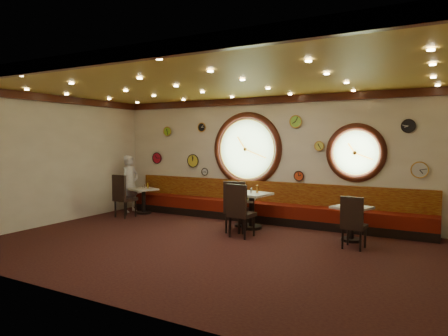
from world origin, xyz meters
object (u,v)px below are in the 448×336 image
(table_a, at_px, (144,198))
(condiment_c_pepper, at_px, (251,191))
(condiment_b_bottle, at_px, (247,196))
(condiment_d_bottle, at_px, (355,202))
(condiment_c_bottle, at_px, (257,189))
(condiment_a_salt, at_px, (144,186))
(table_d, at_px, (351,219))
(table_b, at_px, (242,209))
(table_c, at_px, (252,206))
(chair_c, at_px, (239,207))
(condiment_d_salt, at_px, (348,203))
(condiment_a_pepper, at_px, (143,187))
(condiment_a_bottle, at_px, (148,186))
(condiment_b_pepper, at_px, (244,197))
(chair_b, at_px, (235,203))
(chair_a, at_px, (122,193))
(condiment_c_salt, at_px, (251,190))
(condiment_b_salt, at_px, (240,197))
(condiment_d_pepper, at_px, (352,204))
(chair_d, at_px, (353,219))
(waiter, at_px, (130,184))

(table_a, relative_size, condiment_c_pepper, 8.04)
(condiment_b_bottle, bearing_deg, condiment_d_bottle, -4.91)
(condiment_c_bottle, bearing_deg, condiment_a_salt, 175.66)
(table_d, distance_m, condiment_c_pepper, 2.35)
(table_b, bearing_deg, table_c, -22.76)
(chair_c, height_order, condiment_d_salt, chair_c)
(condiment_a_pepper, distance_m, condiment_a_bottle, 0.15)
(condiment_b_pepper, distance_m, condiment_c_pepper, 0.38)
(chair_b, bearing_deg, condiment_b_pepper, 87.13)
(condiment_d_salt, distance_m, condiment_c_bottle, 2.12)
(condiment_c_pepper, height_order, condiment_d_bottle, condiment_c_pepper)
(table_b, height_order, table_c, table_c)
(condiment_a_pepper, bearing_deg, chair_a, -98.89)
(table_a, xyz_separation_m, condiment_c_salt, (3.46, -0.17, 0.45))
(condiment_b_salt, distance_m, condiment_c_bottle, 0.61)
(table_b, bearing_deg, chair_a, -169.60)
(condiment_b_salt, xyz_separation_m, condiment_c_pepper, (0.43, -0.27, 0.20))
(table_b, distance_m, condiment_b_salt, 0.32)
(table_c, bearing_deg, condiment_c_salt, 117.47)
(chair_c, distance_m, condiment_d_pepper, 2.33)
(chair_a, height_order, condiment_a_bottle, chair_a)
(table_c, xyz_separation_m, condiment_a_pepper, (-3.51, 0.24, 0.23))
(chair_a, xyz_separation_m, chair_d, (6.08, -0.23, -0.08))
(condiment_a_pepper, bearing_deg, table_a, 96.10)
(table_b, height_order, condiment_d_bottle, condiment_d_bottle)
(condiment_b_salt, bearing_deg, chair_a, -167.65)
(condiment_c_salt, height_order, condiment_d_salt, condiment_c_salt)
(chair_b, height_order, condiment_a_bottle, chair_b)
(table_a, xyz_separation_m, condiment_b_pepper, (3.24, -0.14, 0.25))
(condiment_a_salt, xyz_separation_m, condiment_b_bottle, (3.35, -0.17, -0.03))
(condiment_b_salt, height_order, condiment_b_pepper, condiment_b_pepper)
(condiment_b_salt, relative_size, condiment_d_salt, 0.78)
(table_b, relative_size, condiment_a_bottle, 4.81)
(condiment_b_salt, distance_m, waiter, 3.63)
(condiment_a_pepper, bearing_deg, condiment_c_salt, -2.31)
(table_b, bearing_deg, condiment_a_pepper, 178.11)
(table_c, distance_m, condiment_d_salt, 2.24)
(condiment_a_salt, relative_size, condiment_c_pepper, 1.06)
(condiment_c_salt, relative_size, condiment_d_bottle, 0.64)
(chair_d, bearing_deg, condiment_c_bottle, 166.60)
(condiment_b_salt, relative_size, condiment_a_bottle, 0.56)
(condiment_b_salt, bearing_deg, condiment_d_pepper, -6.64)
(table_b, relative_size, condiment_c_pepper, 7.20)
(table_d, bearing_deg, table_a, 176.74)
(condiment_a_salt, distance_m, condiment_a_bottle, 0.12)
(condiment_c_bottle, distance_m, waiter, 4.17)
(condiment_d_bottle, bearing_deg, condiment_d_pepper, -129.62)
(chair_c, relative_size, condiment_a_salt, 6.44)
(condiment_d_bottle, bearing_deg, table_c, 178.95)
(chair_d, distance_m, condiment_a_salt, 6.10)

